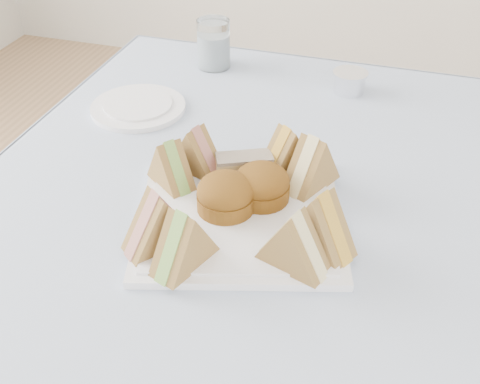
% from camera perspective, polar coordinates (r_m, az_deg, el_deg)
% --- Properties ---
extents(table, '(0.90, 0.90, 0.74)m').
position_cam_1_polar(table, '(1.23, 4.02, -13.94)').
color(table, brown).
rests_on(table, floor).
extents(tablecloth, '(1.02, 1.02, 0.01)m').
position_cam_1_polar(tablecloth, '(0.97, 4.93, 0.20)').
color(tablecloth, silver).
rests_on(tablecloth, table).
extents(serving_plate, '(0.37, 0.37, 0.01)m').
position_cam_1_polar(serving_plate, '(0.90, 0.00, -2.25)').
color(serving_plate, white).
rests_on(serving_plate, tablecloth).
extents(sandwich_fl_a, '(0.10, 0.11, 0.09)m').
position_cam_1_polar(sandwich_fl_a, '(0.82, -7.76, -2.53)').
color(sandwich_fl_a, '#A2843B').
rests_on(sandwich_fl_a, serving_plate).
extents(sandwich_fl_b, '(0.08, 0.11, 0.09)m').
position_cam_1_polar(sandwich_fl_b, '(0.79, -5.38, -4.38)').
color(sandwich_fl_b, '#A2843B').
rests_on(sandwich_fl_b, serving_plate).
extents(sandwich_fr_a, '(0.11, 0.09, 0.09)m').
position_cam_1_polar(sandwich_fr_a, '(0.82, 7.63, -2.65)').
color(sandwich_fr_a, '#A2843B').
rests_on(sandwich_fr_a, serving_plate).
extents(sandwich_fr_b, '(0.11, 0.07, 0.09)m').
position_cam_1_polar(sandwich_fr_b, '(0.79, 5.12, -4.48)').
color(sandwich_fr_b, '#A2843B').
rests_on(sandwich_fr_b, serving_plate).
extents(sandwich_bl_a, '(0.10, 0.09, 0.08)m').
position_cam_1_polar(sandwich_bl_a, '(0.94, -6.64, 2.76)').
color(sandwich_bl_a, '#A2843B').
rests_on(sandwich_bl_a, serving_plate).
extents(sandwich_bl_b, '(0.10, 0.07, 0.08)m').
position_cam_1_polar(sandwich_bl_b, '(0.97, -4.17, 4.06)').
color(sandwich_bl_b, '#A2843B').
rests_on(sandwich_bl_b, serving_plate).
extents(sandwich_br_a, '(0.08, 0.11, 0.09)m').
position_cam_1_polar(sandwich_br_a, '(0.93, 6.83, 2.90)').
color(sandwich_br_a, '#A2843B').
rests_on(sandwich_br_a, serving_plate).
extents(sandwich_br_b, '(0.09, 0.10, 0.08)m').
position_cam_1_polar(sandwich_br_b, '(0.96, 4.40, 4.01)').
color(sandwich_br_b, '#A2843B').
rests_on(sandwich_br_b, serving_plate).
extents(scone_left, '(0.11, 0.11, 0.06)m').
position_cam_1_polar(scone_left, '(0.88, -1.38, -0.23)').
color(scone_left, brown).
rests_on(scone_left, serving_plate).
extents(scone_right, '(0.12, 0.12, 0.06)m').
position_cam_1_polar(scone_right, '(0.91, 2.06, 0.71)').
color(scone_right, brown).
rests_on(scone_right, serving_plate).
extents(pastry_slice, '(0.10, 0.07, 0.04)m').
position_cam_1_polar(pastry_slice, '(0.96, 0.41, 2.42)').
color(pastry_slice, '#DCBC86').
rests_on(pastry_slice, serving_plate).
extents(side_plate, '(0.21, 0.21, 0.01)m').
position_cam_1_polar(side_plate, '(1.20, -9.63, 7.91)').
color(side_plate, white).
rests_on(side_plate, tablecloth).
extents(water_glass, '(0.08, 0.08, 0.11)m').
position_cam_1_polar(water_glass, '(1.34, -2.51, 13.85)').
color(water_glass, white).
rests_on(water_glass, tablecloth).
extents(tea_strainer, '(0.09, 0.09, 0.04)m').
position_cam_1_polar(tea_strainer, '(1.26, 10.34, 10.14)').
color(tea_strainer, silver).
rests_on(tea_strainer, tablecloth).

